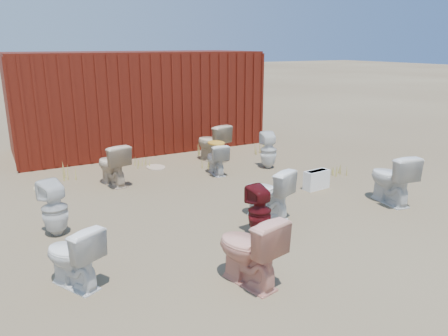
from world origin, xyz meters
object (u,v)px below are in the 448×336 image
toilet_front_maroon (260,211)px  toilet_back_yellowlid (216,159)px  shipping_container (137,100)px  toilet_back_beige_right (212,143)px  toilet_back_a (55,208)px  toilet_back_beige_left (112,165)px  loose_tank (316,180)px  toilet_front_c (267,193)px  toilet_front_pink (249,249)px  toilet_front_e (391,178)px  toilet_back_e (268,150)px  toilet_front_a (72,256)px

toilet_front_maroon → toilet_back_yellowlid: toilet_front_maroon is taller
shipping_container → toilet_back_beige_right: 2.58m
toilet_back_a → toilet_back_beige_left: 2.27m
loose_tank → toilet_back_beige_right: bearing=100.0°
toilet_back_beige_left → toilet_back_beige_right: size_ratio=0.94×
toilet_front_maroon → toilet_back_yellowlid: (0.86, 2.91, -0.03)m
toilet_front_c → toilet_back_beige_right: size_ratio=0.93×
toilet_front_pink → loose_tank: (2.84, 2.21, -0.24)m
toilet_front_c → loose_tank: toilet_front_c is taller
toilet_back_beige_left → toilet_back_yellowlid: bearing=159.5°
toilet_front_e → loose_tank: toilet_front_e is taller
toilet_front_maroon → loose_tank: bearing=-153.6°
toilet_front_c → toilet_back_beige_right: 3.50m
toilet_back_beige_right → toilet_back_e: size_ratio=1.09×
toilet_front_maroon → toilet_front_e: (2.63, 0.03, 0.07)m
toilet_back_e → toilet_back_beige_right: bearing=-37.0°
toilet_back_beige_left → loose_tank: toilet_back_beige_left is taller
toilet_front_a → toilet_front_maroon: (2.52, 0.16, -0.01)m
toilet_front_pink → loose_tank: 3.61m
toilet_back_beige_left → toilet_back_e: size_ratio=1.03×
toilet_front_a → toilet_back_beige_left: bearing=-138.9°
toilet_front_c → loose_tank: size_ratio=1.58×
toilet_back_a → toilet_back_beige_left: size_ratio=0.98×
shipping_container → loose_tank: size_ratio=12.00×
toilet_back_e → toilet_front_maroon: bearing=71.2°
shipping_container → toilet_front_maroon: size_ratio=8.44×
shipping_container → toilet_front_pink: shipping_container is taller
toilet_front_e → toilet_back_e: size_ratio=1.10×
toilet_front_maroon → toilet_back_beige_left: (-1.19, 3.22, 0.04)m
toilet_front_pink → toilet_back_yellowlid: 4.28m
shipping_container → toilet_front_c: shipping_container is taller
toilet_back_beige_right → toilet_back_a: bearing=18.5°
toilet_front_pink → toilet_back_a: (-1.67, 2.39, -0.02)m
toilet_back_beige_right → toilet_back_yellowlid: size_ratio=1.33×
shipping_container → toilet_front_e: size_ratio=7.00×
toilet_front_pink → toilet_front_maroon: 1.31m
loose_tank → toilet_back_e: bearing=83.4°
toilet_back_beige_right → loose_tank: 2.82m
toilet_front_maroon → toilet_front_a: bearing=-0.3°
toilet_front_a → toilet_front_e: toilet_front_e is taller
toilet_back_beige_left → toilet_front_e: bearing=128.2°
toilet_back_beige_right → loose_tank: size_ratio=1.71×
toilet_front_a → toilet_back_beige_left: (1.34, 3.38, 0.03)m
toilet_front_pink → toilet_back_yellowlid: toilet_front_pink is taller
loose_tank → toilet_front_c: bearing=-161.7°
toilet_front_a → toilet_back_a: 1.52m
toilet_front_c → toilet_front_e: (2.18, -0.46, 0.03)m
toilet_back_yellowlid → toilet_front_c: bearing=86.6°
toilet_back_beige_left → toilet_front_c: bearing=109.1°
shipping_container → toilet_back_a: size_ratio=7.64×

